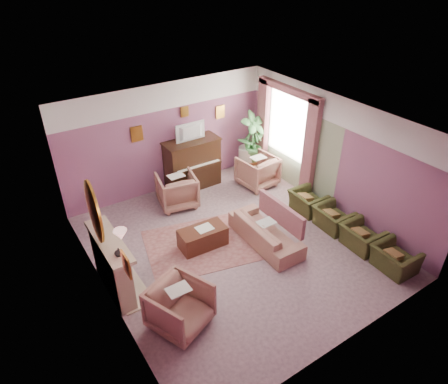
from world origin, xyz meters
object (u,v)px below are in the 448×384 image
olive_chair_d (308,199)px  side_table (248,159)px  coffee_table (203,237)px  floral_armchair_right (257,170)px  piano (192,164)px  television (192,131)px  olive_chair_a (395,256)px  floral_armchair_front (180,305)px  olive_chair_b (362,234)px  sofa (266,228)px  floral_armchair_left (177,189)px  olive_chair_c (333,215)px

olive_chair_d → side_table: (0.02, 2.48, 0.00)m
coffee_table → floral_armchair_right: size_ratio=1.08×
piano → television: size_ratio=1.75×
floral_armchair_right → olive_chair_a: size_ratio=1.15×
olive_chair_d → coffee_table: bearing=175.0°
floral_armchair_front → side_table: size_ratio=1.32×
floral_armchair_front → olive_chair_b: floral_armchair_front is taller
sofa → olive_chair_b: 2.03m
olive_chair_b → television: bearing=112.6°
floral_armchair_left → olive_chair_b: 4.39m
television → floral_armchair_front: bearing=-122.5°
olive_chair_c → floral_armchair_left: bearing=131.8°
sofa → olive_chair_c: sofa is taller
floral_armchair_front → olive_chair_d: 4.39m
olive_chair_c → coffee_table: bearing=159.2°
side_table → floral_armchair_right: bearing=-108.9°
television → sofa: size_ratio=0.43×
sofa → olive_chair_a: bearing=-52.2°
floral_armchair_left → olive_chair_a: (2.49, -4.43, -0.11)m
floral_armchair_front → olive_chair_b: 4.19m
floral_armchair_right → coffee_table: bearing=-150.9°
olive_chair_d → sofa: bearing=-166.2°
television → olive_chair_a: bearing=-70.8°
sofa → olive_chair_c: bearing=-14.9°
coffee_table → floral_armchair_front: (-1.38, -1.59, 0.24)m
olive_chair_b → olive_chair_d: 1.64m
television → floral_armchair_left: television is taller
floral_armchair_left → side_table: 2.57m
piano → olive_chair_b: 4.54m
olive_chair_b → floral_armchair_left: bearing=124.6°
television → floral_armchair_right: 2.04m
sofa → floral_armchair_front: floral_armchair_front is taller
television → floral_armchair_right: bearing=-30.0°
coffee_table → olive_chair_b: bearing=-34.0°
sofa → olive_chair_b: size_ratio=2.32×
floral_armchair_left → olive_chair_c: bearing=-48.2°
floral_armchair_left → side_table: (2.52, 0.51, -0.11)m
olive_chair_c → olive_chair_a: bearing=-90.0°
floral_armchair_front → side_table: floral_armchair_front is taller
side_table → coffee_table: bearing=-141.5°
floral_armchair_front → olive_chair_c: bearing=7.2°
floral_armchair_front → olive_chair_c: (4.18, 0.53, -0.11)m
floral_armchair_left → floral_armchair_front: size_ratio=1.00×
floral_armchair_right → floral_armchair_front: size_ratio=1.00×
side_table → television: bearing=179.4°
floral_armchair_right → olive_chair_d: floral_armchair_right is taller
floral_armchair_front → sofa: bearing=20.3°
television → floral_armchair_right: size_ratio=0.87×
piano → floral_armchair_right: 1.72m
floral_armchair_right → olive_chair_d: size_ratio=1.15×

